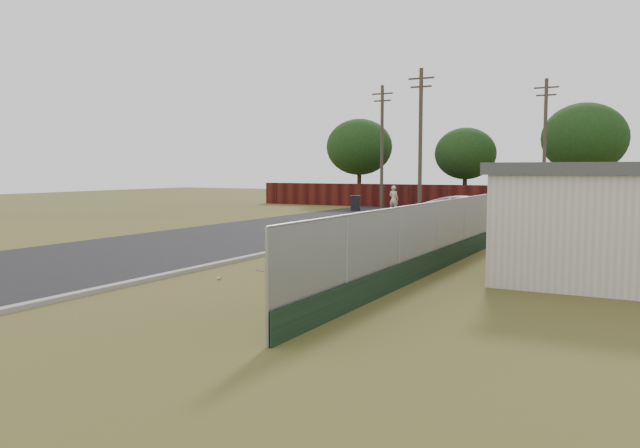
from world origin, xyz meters
The scene contains 12 objects.
ground centered at (0.00, 0.00, 0.00)m, with size 120.00×120.00×0.00m, color brown.
street centered at (-6.76, 8.05, 0.02)m, with size 15.10×60.00×0.12m.
chainlink_fence centered at (3.12, 1.03, 0.80)m, with size 0.10×27.06×2.02m.
privacy_fence centered at (-6.00, 25.00, 0.90)m, with size 30.00×0.12×1.80m, color #47140F.
utility_poles centered at (-3.67, 20.67, 4.69)m, with size 12.60×8.24×9.00m.
horizon_trees centered at (0.84, 23.56, 4.63)m, with size 33.32×31.94×7.78m.
fire_hydrant centered at (2.70, -7.10, 0.35)m, with size 0.37×0.37×0.75m.
mailbox centered at (-2.60, 3.73, 0.88)m, with size 0.26×0.49×1.11m.
pickup_truck centered at (-0.36, 13.57, 0.75)m, with size 2.47×5.37×1.49m, color silver.
pedestrian centered at (-7.09, 19.56, 0.92)m, with size 0.67×0.44×1.83m, color beige.
trash_bin centered at (-10.10, 19.81, 0.56)m, with size 0.95×0.93×1.09m.
scattered_litter centered at (-0.30, -1.79, 0.04)m, with size 2.13×11.37×0.07m.
Camera 1 is at (8.60, -20.43, 2.93)m, focal length 35.00 mm.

